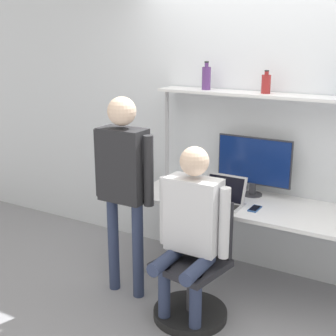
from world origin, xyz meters
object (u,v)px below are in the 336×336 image
object	(u,v)px
bottle_purple	(206,78)
bottle_red	(266,84)
laptop	(223,196)
person_seated	(191,222)
office_chair	(194,282)
monitor	(254,163)
cell_phone	(255,209)
person_standing	(123,173)

from	to	relation	value
bottle_purple	bottle_red	size ratio (longest dim) A/B	1.30
laptop	person_seated	bearing A→B (deg)	-89.30
office_chair	bottle_purple	size ratio (longest dim) A/B	3.78
monitor	laptop	size ratio (longest dim) A/B	1.84
monitor	cell_phone	world-z (taller)	monitor
laptop	cell_phone	distance (m)	0.28
person_seated	bottle_red	size ratio (longest dim) A/B	7.15
monitor	office_chair	bearing A→B (deg)	-97.91
monitor	cell_phone	size ratio (longest dim) A/B	4.33
office_chair	bottle_purple	distance (m)	1.71
person_standing	bottle_red	world-z (taller)	bottle_red
monitor	cell_phone	xyz separation A→B (m)	(0.14, -0.32, -0.28)
monitor	laptop	world-z (taller)	monitor
bottle_purple	bottle_red	distance (m)	0.53
person_seated	cell_phone	bearing A→B (deg)	65.60
monitor	person_standing	bearing A→B (deg)	-131.71
monitor	bottle_purple	world-z (taller)	bottle_purple
monitor	person_seated	distance (m)	0.94
laptop	bottle_purple	world-z (taller)	bottle_purple
monitor	bottle_red	distance (m)	0.67
office_chair	person_standing	distance (m)	0.99
cell_phone	bottle_red	distance (m)	1.01
laptop	bottle_purple	size ratio (longest dim) A/B	1.47
cell_phone	person_seated	size ratio (longest dim) A/B	0.11
person_seated	bottle_purple	bearing A→B (deg)	110.67
bottle_red	cell_phone	bearing A→B (deg)	-76.96
person_seated	bottle_purple	xyz separation A→B (m)	(-0.34, 0.91, 0.93)
person_seated	person_standing	xyz separation A→B (m)	(-0.63, 0.06, 0.26)
monitor	person_standing	world-z (taller)	person_standing
office_chair	bottle_purple	bearing A→B (deg)	112.11
person_standing	bottle_red	distance (m)	1.35
cell_phone	bottle_red	xyz separation A→B (m)	(-0.07, 0.32, 0.95)
monitor	person_standing	distance (m)	1.13
person_standing	office_chair	bearing A→B (deg)	-0.85
monitor	laptop	bearing A→B (deg)	-112.10
monitor	person_seated	world-z (taller)	person_seated
office_chair	cell_phone	bearing A→B (deg)	64.30
laptop	office_chair	bearing A→B (deg)	-88.49
laptop	person_standing	world-z (taller)	person_standing
laptop	office_chair	xyz separation A→B (m)	(0.01, -0.53, -0.52)
cell_phone	bottle_purple	bearing A→B (deg)	151.97
monitor	person_standing	size ratio (longest dim) A/B	0.40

